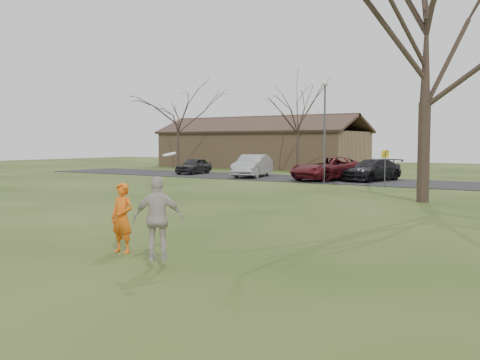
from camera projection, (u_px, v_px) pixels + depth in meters
name	position (u px, v px, depth m)	size (l,w,h in m)	color
ground	(137.00, 261.00, 11.64)	(120.00, 120.00, 0.00)	#1E380F
parking_strip	(434.00, 184.00, 32.43)	(62.00, 6.50, 0.04)	black
player_defender	(122.00, 218.00, 12.42)	(0.59, 0.39, 1.61)	orange
car_0	(194.00, 166.00, 42.76)	(1.50, 3.72, 1.27)	#252528
car_1	(253.00, 166.00, 39.07)	(1.69, 4.85, 1.60)	#A4A5AA
car_2	(328.00, 168.00, 35.74)	(2.57, 5.58, 1.55)	#571419
car_3	(372.00, 170.00, 35.11)	(1.97, 4.85, 1.41)	black
catching_play	(158.00, 218.00, 10.77)	(1.03, 0.91, 2.16)	#BDB1A9
building	(261.00, 148.00, 54.12)	(20.60, 8.50, 5.14)	#8C6D4C
lamp_post	(325.00, 119.00, 33.38)	(0.34, 0.34, 6.27)	#47474C
sign_yellow	(385.00, 161.00, 30.94)	(0.35, 0.35, 2.08)	#47474C
big_tree	(426.00, 34.00, 22.52)	(9.00, 9.00, 14.00)	#352821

